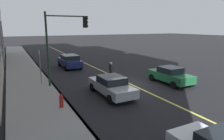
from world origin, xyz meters
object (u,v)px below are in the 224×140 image
at_px(traffic_light_mast, 63,37).
at_px(car_green, 170,75).
at_px(fire_hydrant, 61,102).
at_px(car_navy, 70,61).
at_px(car_silver, 111,85).
at_px(pedestrian_with_backpack, 111,69).
at_px(street_sign_post, 40,65).

bearing_deg(traffic_light_mast, car_green, -112.59).
distance_m(car_green, fire_hydrant, 9.76).
distance_m(car_navy, fire_hydrant, 12.61).
height_order(car_silver, fire_hydrant, car_silver).
distance_m(car_navy, pedestrian_with_backpack, 7.28).
bearing_deg(traffic_light_mast, pedestrian_with_backpack, -87.14).
relative_size(car_green, traffic_light_mast, 0.70).
relative_size(street_sign_post, fire_hydrant, 3.16).
relative_size(car_navy, pedestrian_with_backpack, 2.89).
distance_m(car_navy, street_sign_post, 7.57).
xyz_separation_m(car_green, traffic_light_mast, (3.41, 8.20, 3.28)).
distance_m(car_navy, traffic_light_mast, 8.26).
relative_size(traffic_light_mast, fire_hydrant, 6.27).
relative_size(car_silver, street_sign_post, 1.53).
distance_m(pedestrian_with_backpack, street_sign_post, 6.24).
height_order(traffic_light_mast, street_sign_post, traffic_light_mast).
xyz_separation_m(traffic_light_mast, street_sign_post, (0.98, 1.77, -2.26)).
bearing_deg(pedestrian_with_backpack, car_silver, 153.00).
relative_size(car_silver, pedestrian_with_backpack, 2.85).
xyz_separation_m(street_sign_post, fire_hydrant, (-5.75, -0.30, -1.28)).
xyz_separation_m(car_green, pedestrian_with_backpack, (3.63, 3.83, 0.20)).
xyz_separation_m(car_navy, car_silver, (-11.06, 0.09, -0.09)).
xyz_separation_m(traffic_light_mast, fire_hydrant, (-4.77, 1.46, -3.54)).
distance_m(pedestrian_with_backpack, fire_hydrant, 7.69).
relative_size(car_green, pedestrian_with_backpack, 2.58).
bearing_deg(pedestrian_with_backpack, car_navy, 15.72).
xyz_separation_m(pedestrian_with_backpack, traffic_light_mast, (-0.22, 4.37, 3.08)).
height_order(car_navy, pedestrian_with_backpack, pedestrian_with_backpack).
bearing_deg(car_navy, car_silver, 179.54).
bearing_deg(street_sign_post, car_silver, -139.71).
bearing_deg(street_sign_post, traffic_light_mast, -118.92).
bearing_deg(car_green, car_navy, 28.61).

